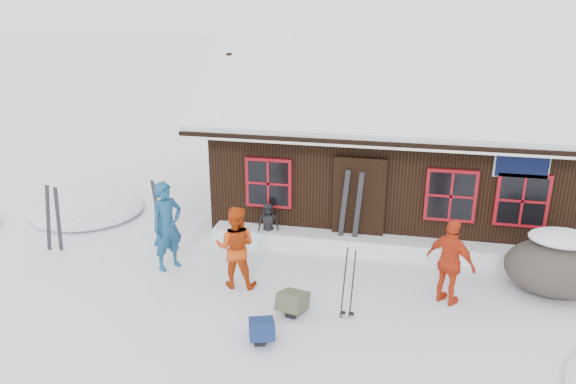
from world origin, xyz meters
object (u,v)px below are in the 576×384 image
(skier_orange_left, at_px, (236,247))
(ski_pair_left, at_px, (53,220))
(skier_crouched, at_px, (268,223))
(backpack_olive, at_px, (293,305))
(backpack_blue, at_px, (262,333))
(skier_orange_right, at_px, (451,263))
(boulder, at_px, (558,266))
(ski_poles, at_px, (348,285))
(skier_teal, at_px, (167,226))

(skier_orange_left, height_order, ski_pair_left, skier_orange_left)
(skier_crouched, height_order, backpack_olive, skier_crouched)
(skier_orange_left, height_order, backpack_blue, skier_orange_left)
(backpack_olive, bearing_deg, skier_orange_left, 161.12)
(skier_orange_right, height_order, skier_crouched, skier_orange_right)
(skier_crouched, relative_size, ski_pair_left, 0.62)
(boulder, xyz_separation_m, backpack_blue, (-5.00, -2.61, -0.42))
(skier_orange_left, xyz_separation_m, backpack_olive, (1.25, -0.75, -0.65))
(ski_poles, bearing_deg, skier_crouched, 127.64)
(skier_orange_left, xyz_separation_m, backpack_blue, (0.93, -1.67, -0.66))
(ski_poles, bearing_deg, skier_orange_right, 26.66)
(boulder, bearing_deg, ski_poles, -156.19)
(skier_orange_right, distance_m, ski_poles, 1.94)
(skier_orange_right, distance_m, backpack_olive, 2.91)
(backpack_olive, bearing_deg, skier_crouched, 124.10)
(backpack_blue, distance_m, backpack_olive, 0.98)
(skier_teal, relative_size, backpack_olive, 3.20)
(skier_crouched, bearing_deg, backpack_olive, -83.46)
(skier_teal, distance_m, ski_poles, 3.93)
(skier_orange_right, bearing_deg, skier_teal, 31.18)
(skier_teal, xyz_separation_m, backpack_blue, (2.48, -2.09, -0.78))
(skier_orange_left, relative_size, ski_pair_left, 1.05)
(boulder, height_order, ski_pair_left, ski_pair_left)
(skier_orange_left, distance_m, backpack_olive, 1.60)
(ski_pair_left, height_order, backpack_olive, ski_pair_left)
(backpack_blue, xyz_separation_m, backpack_olive, (0.33, 0.92, 0.01))
(skier_orange_left, relative_size, backpack_olive, 2.82)
(boulder, height_order, backpack_blue, boulder)
(skier_teal, height_order, ski_poles, skier_teal)
(skier_teal, bearing_deg, ski_poles, -72.67)
(ski_poles, height_order, backpack_blue, ski_poles)
(skier_crouched, bearing_deg, skier_orange_right, -41.14)
(ski_pair_left, xyz_separation_m, ski_poles, (6.50, -1.37, -0.08))
(skier_teal, bearing_deg, skier_orange_left, -71.33)
(skier_teal, distance_m, backpack_blue, 3.34)
(boulder, distance_m, ski_poles, 4.07)
(skier_orange_left, bearing_deg, skier_orange_right, 177.68)
(boulder, relative_size, backpack_olive, 3.32)
(skier_teal, distance_m, skier_orange_left, 1.61)
(ski_pair_left, relative_size, backpack_blue, 2.89)
(ski_pair_left, distance_m, backpack_blue, 5.75)
(ski_pair_left, bearing_deg, skier_orange_right, 0.27)
(skier_orange_left, distance_m, boulder, 6.01)
(skier_teal, distance_m, boulder, 7.51)
(boulder, bearing_deg, skier_crouched, 169.83)
(skier_crouched, xyz_separation_m, ski_pair_left, (-4.44, -1.31, 0.24))
(skier_orange_right, height_order, ski_poles, skier_orange_right)
(skier_teal, xyz_separation_m, skier_orange_right, (5.49, -0.25, -0.11))
(skier_teal, xyz_separation_m, ski_pair_left, (-2.74, 0.25, -0.20))
(ski_pair_left, height_order, backpack_blue, ski_pair_left)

